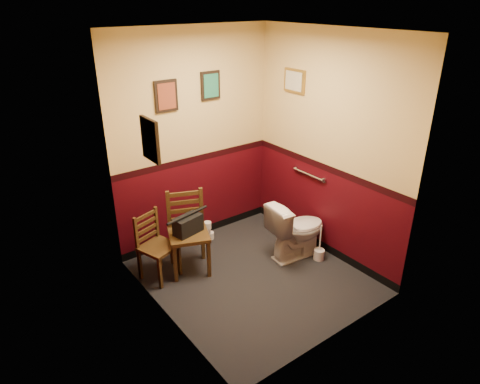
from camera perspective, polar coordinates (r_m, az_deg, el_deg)
name	(u,v)px	position (r m, az deg, el deg)	size (l,w,h in m)	color
floor	(253,277)	(5.08, 1.72, -11.26)	(2.20, 2.40, 0.00)	black
ceiling	(257,30)	(4.12, 2.22, 20.76)	(2.20, 2.40, 0.00)	silver
wall_back	(194,141)	(5.36, -6.13, 6.82)	(2.20, 2.70, 0.00)	#3B050C
wall_front	(344,212)	(3.65, 13.75, -2.64)	(2.20, 2.70, 0.00)	#3B050C
wall_left	(158,197)	(3.89, -10.86, -0.60)	(2.40, 2.70, 0.00)	#3B050C
wall_right	(328,149)	(5.14, 11.63, 5.68)	(2.40, 2.70, 0.00)	#3B050C
grab_bar	(308,174)	(5.42, 9.11, 2.35)	(0.05, 0.56, 0.06)	silver
framed_print_back_a	(166,96)	(5.02, -9.81, 12.50)	(0.28, 0.04, 0.36)	black
framed_print_back_b	(211,86)	(5.31, -3.95, 13.98)	(0.26, 0.04, 0.34)	black
framed_print_left	(150,140)	(3.80, -11.86, 6.83)	(0.04, 0.30, 0.38)	black
framed_print_right	(294,81)	(5.36, 7.27, 14.49)	(0.04, 0.34, 0.28)	olive
toilet	(297,230)	(5.32, 7.58, -5.00)	(0.42, 0.75, 0.73)	white
toilet_brush	(319,254)	(5.44, 10.49, -8.08)	(0.13, 0.13, 0.48)	silver
chair_left	(156,246)	(4.98, -11.13, -7.09)	(0.47, 0.47, 0.79)	brown
chair_right	(188,232)	(5.02, -6.95, -5.38)	(0.58, 0.58, 0.96)	brown
handbag	(188,225)	(4.92, -6.95, -4.34)	(0.36, 0.23, 0.25)	black
tp_stack	(207,232)	(5.73, -4.43, -5.40)	(0.21, 0.13, 0.28)	silver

